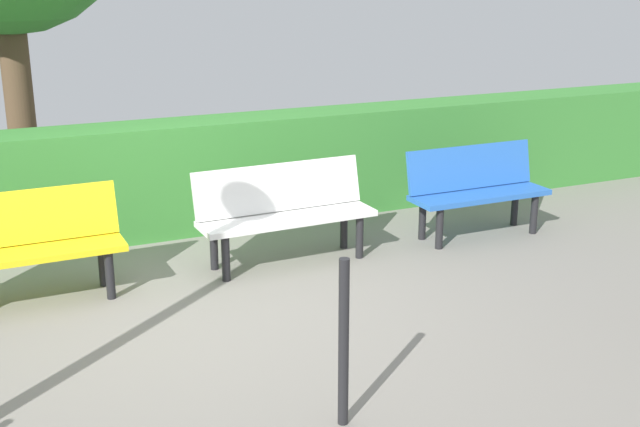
# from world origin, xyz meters

# --- Properties ---
(ground_plane) EXTENTS (16.00, 16.00, 0.00)m
(ground_plane) POSITION_xyz_m (0.00, 0.00, 0.00)
(ground_plane) COLOR gray
(bench_blue) EXTENTS (1.39, 0.46, 0.86)m
(bench_blue) POSITION_xyz_m (-3.02, -0.73, 0.48)
(bench_blue) COLOR blue
(bench_blue) RESTS_ON ground_plane
(bench_white) EXTENTS (1.58, 0.51, 0.86)m
(bench_white) POSITION_xyz_m (-1.05, -0.80, 0.48)
(bench_white) COLOR white
(bench_white) RESTS_ON ground_plane
(bench_yellow) EXTENTS (1.41, 0.49, 0.86)m
(bench_yellow) POSITION_xyz_m (1.07, -0.79, 0.48)
(bench_yellow) COLOR yellow
(bench_yellow) RESTS_ON ground_plane
(hedge_row) EXTENTS (11.68, 0.61, 1.08)m
(hedge_row) POSITION_xyz_m (-0.97, -2.06, 0.54)
(hedge_row) COLOR #387F33
(hedge_row) RESTS_ON ground_plane
(railing_post_mid) EXTENTS (0.06, 0.06, 1.00)m
(railing_post_mid) POSITION_xyz_m (-0.34, 1.82, 0.50)
(railing_post_mid) COLOR black
(railing_post_mid) RESTS_ON ground_plane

